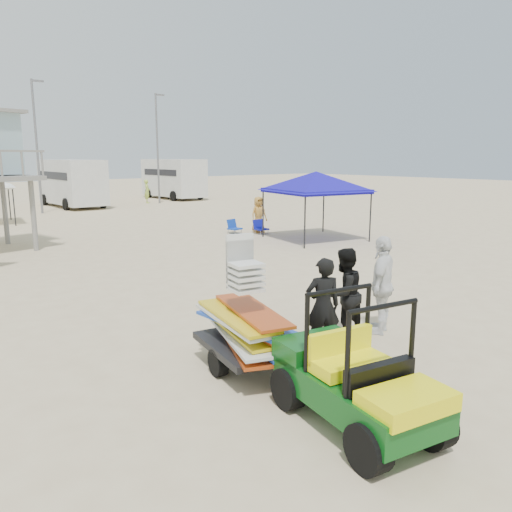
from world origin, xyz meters
TOP-DOWN VIEW (x-y plane):
  - ground at (0.00, 0.00)m, footprint 140.00×140.00m
  - utility_cart at (-1.62, -1.62)m, footprint 1.55×2.47m
  - surf_trailer at (-1.61, 0.71)m, footprint 1.49×2.29m
  - man_left at (-0.10, 0.41)m, footprint 0.76×0.67m
  - man_mid at (0.75, 0.66)m, footprint 0.87×0.68m
  - man_right at (1.60, 0.41)m, footprint 1.24×0.90m
  - canopy_blue at (8.91, 9.28)m, footprint 3.98×3.98m
  - beach_chair_b at (7.25, 12.84)m, footprint 0.63×0.68m
  - beach_chair_c at (8.11, 11.97)m, footprint 0.55×0.58m
  - rv_mid_right at (6.00, 29.99)m, footprint 2.64×7.00m
  - rv_far_right at (15.00, 31.49)m, footprint 2.64×6.60m
  - light_pole_left at (3.00, 27.00)m, footprint 0.14×0.14m
  - light_pole_right at (12.00, 28.50)m, footprint 0.14×0.14m
  - distant_beachgoers at (2.15, 17.45)m, footprint 17.67×17.53m

SIDE VIEW (x-z plane):
  - ground at x=0.00m, z-range 0.00..0.00m
  - beach_chair_b at x=7.25m, z-range -0.01..0.63m
  - beach_chair_c at x=8.11m, z-range -0.01..0.63m
  - utility_cart at x=-1.62m, z-range -0.06..1.68m
  - surf_trailer at x=-1.61m, z-range -0.18..1.81m
  - distant_beachgoers at x=2.15m, z-range -0.05..1.72m
  - man_left at x=-0.10m, z-range 0.00..1.75m
  - man_mid at x=0.75m, z-range 0.00..1.78m
  - man_right at x=1.60m, z-range 0.00..1.96m
  - rv_far_right at x=15.00m, z-range 0.17..3.42m
  - rv_mid_right at x=6.00m, z-range 0.17..3.42m
  - canopy_blue at x=8.91m, z-range 1.08..4.35m
  - light_pole_left at x=3.00m, z-range 0.00..8.00m
  - light_pole_right at x=12.00m, z-range 0.00..8.00m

